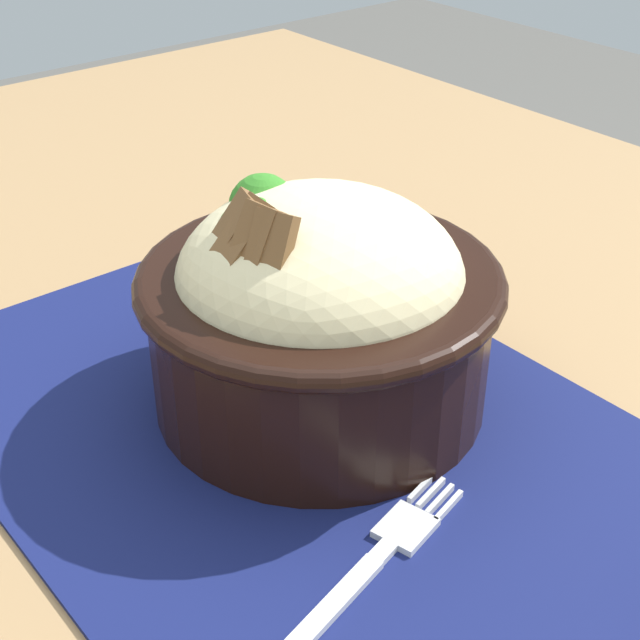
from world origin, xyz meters
name	(u,v)px	position (x,y,z in m)	size (l,w,h in m)	color
table	(350,524)	(0.00, 0.00, 0.65)	(1.38, 0.96, 0.71)	#99754C
placemat	(294,431)	(-0.03, -0.02, 0.71)	(0.43, 0.30, 0.00)	#11194C
bowl	(319,306)	(-0.04, 0.01, 0.77)	(0.20, 0.20, 0.13)	black
fork	(384,551)	(0.07, -0.04, 0.72)	(0.04, 0.12, 0.00)	silver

